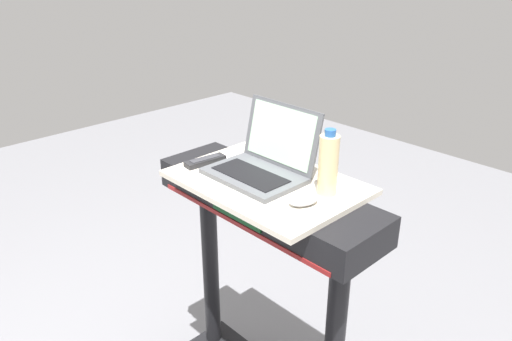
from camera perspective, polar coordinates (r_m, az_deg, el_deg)
name	(u,v)px	position (r m, az deg, el deg)	size (l,w,h in m)	color
desk_board	(266,182)	(1.73, 1.19, -1.34)	(0.65, 0.45, 0.02)	beige
laptop	(263,162)	(1.75, 0.78, 1.00)	(0.34, 0.28, 0.24)	#515459
computer_mouse	(304,200)	(1.56, 5.48, -3.37)	(0.06, 0.10, 0.03)	#B2B2B7
water_bottle	(328,164)	(1.61, 8.30, 0.72)	(0.07, 0.07, 0.22)	beige
tv_remote	(205,161)	(1.86, -5.86, 1.11)	(0.06, 0.16, 0.02)	#232326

